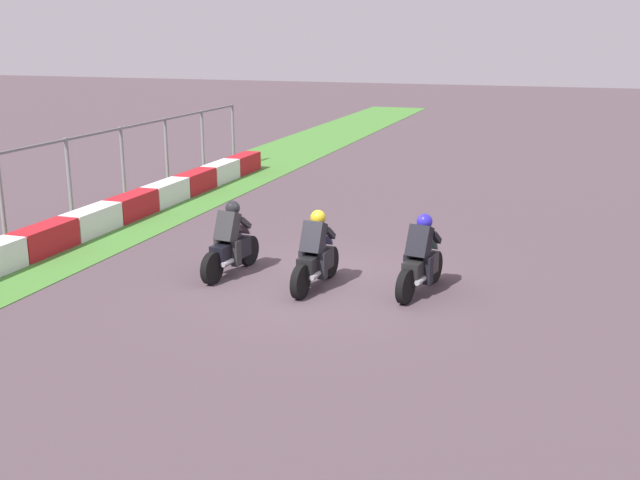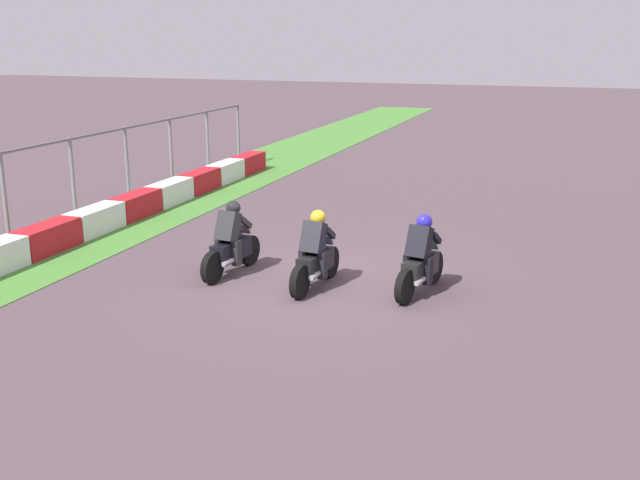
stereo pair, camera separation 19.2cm
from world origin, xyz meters
name	(u,v)px [view 1 (the left image)]	position (x,y,z in m)	size (l,w,h in m)	color
ground_plane	(321,283)	(0.00, 0.00, 0.00)	(120.00, 120.00, 0.00)	#4D3E44
grass_verge	(37,252)	(0.00, 6.74, 0.01)	(72.00, 3.55, 0.02)	#468133
track_barrier	(44,240)	(0.00, 6.51, 0.32)	(23.14, 0.60, 0.64)	red
perimeter_fence	(0,189)	(0.00, 7.57, 1.40)	(24.44, 0.10, 2.23)	slate
rider_lane_a	(421,261)	(0.09, -1.94, 0.62)	(2.03, 0.62, 1.51)	black
rider_lane_b	(316,256)	(-0.26, 0.03, 0.62)	(2.04, 0.55, 1.51)	black
rider_lane_c	(231,245)	(-0.03, 1.93, 0.62)	(2.04, 0.57, 1.51)	black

